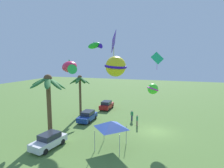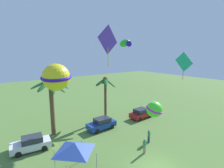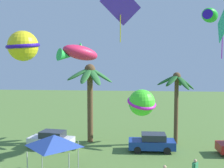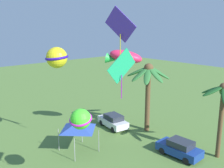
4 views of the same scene
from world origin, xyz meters
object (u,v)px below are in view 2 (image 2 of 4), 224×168
(palm_tree_0, at_px, (51,91))
(kite_fish_4, at_px, (125,43))
(parked_car_1, at_px, (31,143))
(parked_car_2, at_px, (141,113))
(festival_tent, at_px, (75,147))
(kite_ball_2, at_px, (56,77))
(palm_tree_1, at_px, (105,87))
(spectator_1, at_px, (145,146))
(kite_diamond_3, at_px, (184,62))
(kite_diamond_0, at_px, (108,41))
(spectator_0, at_px, (149,136))
(kite_ball_5, at_px, (154,109))
(parked_car_0, at_px, (102,124))
(kite_fish_1, at_px, (56,71))

(palm_tree_0, relative_size, kite_fish_4, 2.34)
(parked_car_1, height_order, kite_fish_4, kite_fish_4)
(parked_car_2, distance_m, festival_tent, 15.11)
(kite_ball_2, distance_m, kite_fish_4, 15.29)
(parked_car_2, xyz_separation_m, kite_fish_4, (-2.57, 1.11, 10.70))
(festival_tent, bearing_deg, kite_fish_4, 30.97)
(palm_tree_1, xyz_separation_m, kite_fish_4, (2.39, -1.64, 6.38))
(spectator_1, xyz_separation_m, kite_diamond_3, (2.36, -2.23, 8.49))
(palm_tree_0, height_order, kite_diamond_0, kite_diamond_0)
(kite_diamond_3, bearing_deg, kite_ball_2, 166.22)
(palm_tree_1, xyz_separation_m, festival_tent, (-8.94, -8.43, -2.60))
(spectator_0, height_order, kite_ball_5, kite_ball_5)
(palm_tree_1, relative_size, kite_fish_4, 2.10)
(palm_tree_0, bearing_deg, spectator_0, -46.81)
(kite_diamond_0, xyz_separation_m, kite_fish_4, (7.09, 5.68, 0.20))
(palm_tree_1, height_order, parked_car_1, palm_tree_1)
(parked_car_1, relative_size, kite_ball_5, 2.08)
(kite_ball_2, bearing_deg, parked_car_0, 40.55)
(festival_tent, relative_size, kite_ball_2, 1.03)
(parked_car_2, xyz_separation_m, kite_diamond_3, (-4.55, -9.31, 8.55))
(festival_tent, bearing_deg, kite_ball_2, -147.89)
(parked_car_2, xyz_separation_m, spectator_0, (-4.94, -5.90, 0.06))
(palm_tree_1, relative_size, kite_ball_2, 2.40)
(kite_fish_1, relative_size, kite_ball_2, 1.30)
(palm_tree_0, bearing_deg, kite_diamond_3, -54.91)
(kite_fish_1, relative_size, kite_fish_4, 1.14)
(spectator_1, relative_size, kite_ball_2, 0.57)
(palm_tree_1, distance_m, kite_fish_4, 7.01)
(kite_fish_1, distance_m, kite_ball_5, 10.34)
(spectator_0, bearing_deg, palm_tree_0, 133.19)
(kite_fish_1, xyz_separation_m, kite_fish_4, (10.76, 1.73, 3.14))
(parked_car_2, distance_m, spectator_0, 7.69)
(palm_tree_1, height_order, kite_diamond_3, kite_diamond_3)
(palm_tree_0, xyz_separation_m, parked_car_1, (-3.11, -2.17, -4.87))
(festival_tent, distance_m, kite_diamond_3, 12.13)
(parked_car_0, bearing_deg, kite_fish_4, 9.14)
(kite_ball_2, bearing_deg, parked_car_1, 94.97)
(kite_diamond_0, distance_m, kite_diamond_3, 7.24)
(palm_tree_0, height_order, kite_fish_4, kite_fish_4)
(palm_tree_1, xyz_separation_m, kite_ball_2, (-10.47, -9.39, 3.46))
(kite_diamond_3, bearing_deg, parked_car_0, 105.51)
(festival_tent, relative_size, kite_fish_1, 0.79)
(parked_car_0, relative_size, kite_diamond_3, 1.55)
(palm_tree_1, bearing_deg, kite_fish_4, -34.44)
(festival_tent, xyz_separation_m, kite_diamond_0, (4.23, 1.11, 8.79))
(spectator_1, distance_m, kite_ball_2, 11.50)
(spectator_1, distance_m, kite_diamond_0, 11.08)
(parked_car_0, relative_size, kite_fish_1, 1.09)
(palm_tree_0, xyz_separation_m, kite_ball_2, (-2.49, -9.26, 2.90))
(parked_car_2, xyz_separation_m, festival_tent, (-13.89, -5.68, 1.72))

